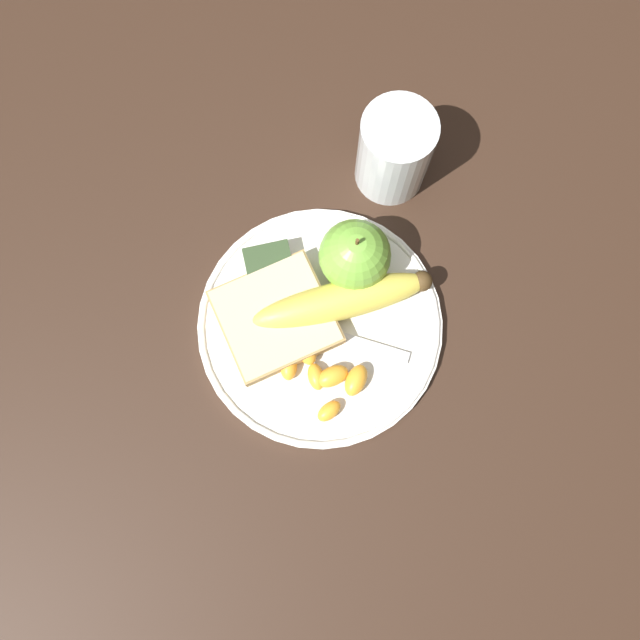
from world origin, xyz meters
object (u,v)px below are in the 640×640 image
object	(u,v)px
apple	(355,255)
banana	(343,300)
plate	(320,325)
fork	(316,330)
juice_glass	(394,153)
bread_slice	(276,318)
jam_packet	(269,265)

from	to	relation	value
apple	banana	size ratio (longest dim) A/B	0.43
plate	fork	xyz separation A→B (m)	(-0.01, -0.01, 0.01)
plate	banana	xyz separation A→B (m)	(0.03, 0.02, 0.02)
banana	fork	size ratio (longest dim) A/B	1.23
juice_glass	banana	size ratio (longest dim) A/B	0.54
plate	fork	size ratio (longest dim) A/B	1.66
juice_glass	banana	world-z (taller)	juice_glass
banana	bread_slice	distance (m)	0.07
bread_slice	fork	bearing A→B (deg)	-28.50
fork	plate	bearing A→B (deg)	-100.17
juice_glass	fork	distance (m)	0.21
bread_slice	fork	xyz separation A→B (m)	(0.04, -0.02, -0.01)
bread_slice	jam_packet	distance (m)	0.06
banana	bread_slice	bearing A→B (deg)	-179.49
juice_glass	fork	world-z (taller)	juice_glass
banana	fork	bearing A→B (deg)	-147.09
fork	apple	bearing A→B (deg)	-101.77
plate	banana	size ratio (longest dim) A/B	1.35
banana	juice_glass	bearing A→B (deg)	58.10
plate	fork	bearing A→B (deg)	-130.10
plate	juice_glass	xyz separation A→B (m)	(0.12, 0.16, 0.04)
bread_slice	jam_packet	world-z (taller)	same
plate	bread_slice	world-z (taller)	bread_slice
plate	juice_glass	bearing A→B (deg)	53.44
banana	fork	world-z (taller)	banana
apple	fork	distance (m)	0.09
apple	banana	distance (m)	0.05
juice_glass	banana	xyz separation A→B (m)	(-0.09, -0.14, -0.02)
plate	banana	world-z (taller)	banana
juice_glass	banana	distance (m)	0.17
plate	juice_glass	world-z (taller)	juice_glass
bread_slice	fork	distance (m)	0.04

